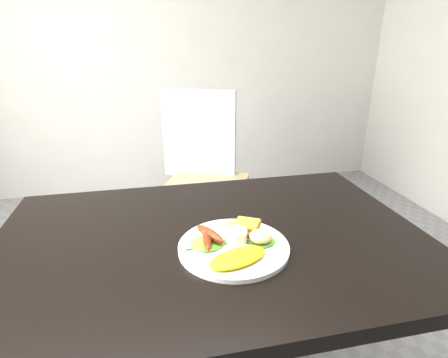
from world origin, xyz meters
name	(u,v)px	position (x,y,z in m)	size (l,w,h in m)	color
room_back_panel	(161,30)	(0.00, 2.25, 1.35)	(4.00, 0.04, 2.70)	silver
dining_table	(213,242)	(0.00, 0.00, 0.73)	(1.20, 0.80, 0.04)	black
dining_chair	(205,188)	(0.14, 1.05, 0.45)	(0.46, 0.46, 0.05)	tan
person	(164,155)	(-0.10, 0.57, 0.82)	(0.59, 0.39, 1.64)	navy
plate	(234,247)	(0.04, -0.08, 0.76)	(0.29, 0.29, 0.01)	white
lettuce_left	(207,243)	(-0.03, -0.06, 0.77)	(0.09, 0.08, 0.01)	#4A9C1E
lettuce_right	(262,241)	(0.12, -0.08, 0.77)	(0.07, 0.06, 0.01)	#49831B
omelette	(238,258)	(0.03, -0.15, 0.77)	(0.16, 0.07, 0.02)	yellow
sausage_a	(207,240)	(-0.03, -0.07, 0.78)	(0.02, 0.09, 0.02)	maroon
sausage_b	(210,234)	(-0.01, -0.04, 0.78)	(0.03, 0.11, 0.03)	#612110
ramekin	(236,236)	(0.05, -0.07, 0.78)	(0.06, 0.06, 0.04)	white
toast_a	(241,230)	(0.08, -0.02, 0.77)	(0.07, 0.07, 0.01)	brown
toast_b	(247,225)	(0.09, -0.02, 0.78)	(0.07, 0.07, 0.01)	#956125
potato_salad	(261,236)	(0.11, -0.09, 0.79)	(0.06, 0.06, 0.03)	#F3EBAA
fork	(213,246)	(-0.01, -0.08, 0.76)	(0.14, 0.01, 0.00)	#ADAFB7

